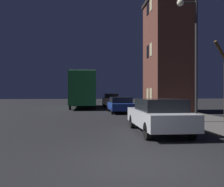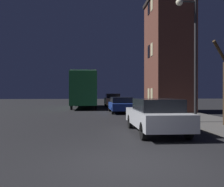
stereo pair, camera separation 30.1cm
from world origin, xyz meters
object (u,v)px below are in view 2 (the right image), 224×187
(streetlamp, at_px, (191,42))
(car_near_lane, at_px, (156,115))
(bus, at_px, (84,87))
(car_mid_lane, at_px, (121,104))
(car_far_lane, at_px, (112,100))

(streetlamp, distance_m, car_near_lane, 5.28)
(bus, distance_m, car_near_lane, 18.24)
(car_mid_lane, bearing_deg, car_near_lane, -88.98)
(streetlamp, bearing_deg, bus, 111.93)
(bus, distance_m, car_far_lane, 4.09)
(car_mid_lane, bearing_deg, streetlamp, -70.27)
(streetlamp, bearing_deg, car_far_lane, 99.22)
(streetlamp, xyz_separation_m, car_near_lane, (-2.64, -2.74, -3.66))
(car_mid_lane, distance_m, car_far_lane, 9.13)
(car_mid_lane, xyz_separation_m, car_far_lane, (0.07, 9.13, 0.13))
(car_near_lane, bearing_deg, bus, 100.93)
(bus, relative_size, car_near_lane, 2.22)
(bus, bearing_deg, car_far_lane, 29.72)
(car_mid_lane, relative_size, car_far_lane, 1.08)
(car_mid_lane, height_order, car_far_lane, car_far_lane)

